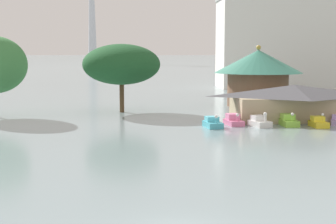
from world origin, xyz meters
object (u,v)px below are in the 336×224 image
object	(u,v)px
boathouse	(294,101)
shoreline_tree_mid	(121,64)
pedal_boat_white	(259,122)
pedal_boat_lime	(288,121)
pedal_boat_pink	(233,121)
green_roof_pavilion	(258,73)
pedal_boat_yellow	(318,123)
background_building_block	(277,42)
pedal_boat_cyan	(213,123)

from	to	relation	value
boathouse	shoreline_tree_mid	xyz separation A→B (m)	(-20.91, 8.26, 4.23)
pedal_boat_white	pedal_boat_lime	distance (m)	3.34
pedal_boat_pink	boathouse	world-z (taller)	boathouse
green_roof_pavilion	shoreline_tree_mid	distance (m)	21.17
pedal_boat_yellow	background_building_block	size ratio (longest dim) A/B	0.10
pedal_boat_lime	background_building_block	distance (m)	59.32
pedal_boat_cyan	background_building_block	bearing A→B (deg)	148.85
pedal_boat_pink	shoreline_tree_mid	bearing A→B (deg)	-144.23
background_building_block	pedal_boat_lime	bearing A→B (deg)	-104.24
green_roof_pavilion	pedal_boat_pink	bearing A→B (deg)	-110.95
boathouse	shoreline_tree_mid	bearing A→B (deg)	158.43
pedal_boat_pink	pedal_boat_lime	distance (m)	6.03
shoreline_tree_mid	pedal_boat_white	bearing A→B (deg)	-41.12
pedal_boat_pink	pedal_boat_yellow	xyz separation A→B (m)	(8.94, -2.00, -0.02)
green_roof_pavilion	shoreline_tree_mid	size ratio (longest dim) A/B	1.26
pedal_boat_lime	boathouse	world-z (taller)	boathouse
pedal_boat_lime	pedal_boat_pink	bearing A→B (deg)	-99.91
background_building_block	pedal_boat_yellow	bearing A→B (deg)	-101.17
pedal_boat_pink	background_building_block	world-z (taller)	background_building_block
pedal_boat_yellow	shoreline_tree_mid	xyz separation A→B (m)	(-21.77, 14.32, 5.96)
background_building_block	shoreline_tree_mid	bearing A→B (deg)	-127.33
pedal_boat_lime	shoreline_tree_mid	distance (m)	23.71
boathouse	shoreline_tree_mid	distance (m)	22.87
pedal_boat_pink	shoreline_tree_mid	distance (m)	18.76
pedal_boat_lime	pedal_boat_white	bearing A→B (deg)	-85.99
pedal_boat_white	pedal_boat_yellow	bearing A→B (deg)	64.14
pedal_boat_cyan	shoreline_tree_mid	distance (m)	18.32
pedal_boat_pink	pedal_boat_white	xyz separation A→B (m)	(2.65, -1.19, -0.00)
pedal_boat_lime	green_roof_pavilion	xyz separation A→B (m)	(1.27, 19.76, 4.44)
pedal_boat_lime	green_roof_pavilion	bearing A→B (deg)	174.62
pedal_boat_yellow	boathouse	bearing A→B (deg)	-173.98
green_roof_pavilion	background_building_block	bearing A→B (deg)	70.44
pedal_boat_lime	pedal_boat_cyan	bearing A→B (deg)	-86.45
pedal_boat_cyan	background_building_block	distance (m)	62.69
pedal_boat_white	pedal_boat_lime	xyz separation A→B (m)	(3.32, 0.33, 0.02)
pedal_boat_yellow	pedal_boat_white	bearing A→B (deg)	-99.42
pedal_boat_white	pedal_boat_yellow	size ratio (longest dim) A/B	1.18
pedal_boat_pink	pedal_boat_lime	xyz separation A→B (m)	(5.97, -0.86, 0.02)
pedal_boat_cyan	pedal_boat_yellow	size ratio (longest dim) A/B	1.19
pedal_boat_pink	shoreline_tree_mid	world-z (taller)	shoreline_tree_mid
pedal_boat_cyan	pedal_boat_white	distance (m)	5.25
pedal_boat_white	pedal_boat_yellow	world-z (taller)	pedal_boat_white
pedal_boat_cyan	pedal_boat_pink	distance (m)	3.07
pedal_boat_cyan	pedal_boat_white	xyz separation A→B (m)	(5.23, 0.46, 0.02)
pedal_boat_lime	shoreline_tree_mid	size ratio (longest dim) A/B	0.29
pedal_boat_yellow	boathouse	distance (m)	6.36
shoreline_tree_mid	background_building_block	size ratio (longest dim) A/B	0.39
pedal_boat_white	green_roof_pavilion	distance (m)	21.09
boathouse	green_roof_pavilion	distance (m)	15.12
pedal_boat_cyan	pedal_boat_pink	world-z (taller)	pedal_boat_cyan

